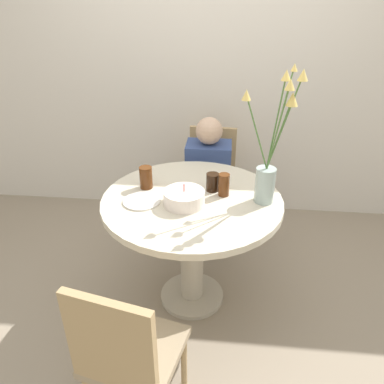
{
  "coord_description": "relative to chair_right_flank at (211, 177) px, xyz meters",
  "views": [
    {
      "loc": [
        0.19,
        -1.91,
        1.86
      ],
      "look_at": [
        0.0,
        0.0,
        0.82
      ],
      "focal_mm": 35.0,
      "sensor_mm": 36.0,
      "label": 1
    }
  ],
  "objects": [
    {
      "name": "dining_table",
      "position": [
        -0.07,
        -0.88,
        0.12
      ],
      "size": [
        1.07,
        1.07,
        0.78
      ],
      "color": "beige",
      "rests_on": "ground_plane"
    },
    {
      "name": "ground_plane",
      "position": [
        -0.07,
        -0.88,
        -0.49
      ],
      "size": [
        16.0,
        16.0,
        0.0
      ],
      "primitive_type": "plane",
      "color": "gray"
    },
    {
      "name": "drink_glass_2",
      "position": [
        -0.36,
        -0.78,
        0.36
      ],
      "size": [
        0.08,
        0.08,
        0.14
      ],
      "color": "#51280F",
      "rests_on": "dining_table"
    },
    {
      "name": "wall_back",
      "position": [
        -0.07,
        0.39,
        0.81
      ],
      "size": [
        8.0,
        0.05,
        2.6
      ],
      "color": "silver",
      "rests_on": "ground_plane"
    },
    {
      "name": "chair_left_flank",
      "position": [
        -0.27,
        -1.74,
        0.0
      ],
      "size": [
        0.48,
        0.48,
        0.88
      ],
      "rotation": [
        0.0,
        0.0,
        2.92
      ],
      "color": "#9E896B",
      "rests_on": "ground_plane"
    },
    {
      "name": "flower_vase",
      "position": [
        0.36,
        -0.88,
        0.54
      ],
      "size": [
        0.31,
        0.29,
        0.75
      ],
      "color": "#9EB2AD",
      "rests_on": "dining_table"
    },
    {
      "name": "chair_right_flank",
      "position": [
        0.0,
        0.0,
        0.0
      ],
      "size": [
        0.43,
        0.43,
        0.88
      ],
      "rotation": [
        0.0,
        0.0,
        -0.08
      ],
      "color": "#9E896B",
      "rests_on": "ground_plane"
    },
    {
      "name": "person_boy",
      "position": [
        -0.01,
        -0.16,
        -0.0
      ],
      "size": [
        0.34,
        0.24,
        1.04
      ],
      "color": "#383333",
      "rests_on": "ground_plane"
    },
    {
      "name": "drink_glass_1",
      "position": [
        0.05,
        -0.77,
        0.34
      ],
      "size": [
        0.08,
        0.08,
        0.11
      ],
      "color": "black",
      "rests_on": "dining_table"
    },
    {
      "name": "birthday_cake",
      "position": [
        -0.1,
        -0.96,
        0.33
      ],
      "size": [
        0.23,
        0.23,
        0.13
      ],
      "color": "white",
      "rests_on": "dining_table"
    },
    {
      "name": "drink_glass_0",
      "position": [
        0.12,
        -0.82,
        0.36
      ],
      "size": [
        0.07,
        0.07,
        0.14
      ],
      "color": "#51280F",
      "rests_on": "dining_table"
    },
    {
      "name": "side_plate",
      "position": [
        -0.35,
        -0.95,
        0.29
      ],
      "size": [
        0.22,
        0.22,
        0.01
      ],
      "color": "silver",
      "rests_on": "dining_table"
    }
  ]
}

